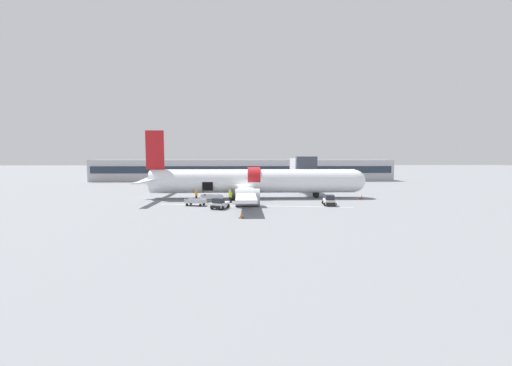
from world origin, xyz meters
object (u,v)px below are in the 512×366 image
(baggage_cart_loading, at_px, (212,198))
(ground_crew_loader_b, at_px, (196,195))
(ground_crew_loader_a, at_px, (230,195))
(ground_crew_driver, at_px, (231,197))
(baggage_tug_mid, at_px, (329,201))
(baggage_cart_queued, at_px, (196,202))
(baggage_tug_lead, at_px, (220,204))
(suitcase_on_tarmac_upright, at_px, (194,201))
(airplane, at_px, (251,182))

(baggage_cart_loading, xyz_separation_m, ground_crew_loader_b, (-2.54, 1.02, 0.39))
(baggage_cart_loading, bearing_deg, ground_crew_loader_b, 158.09)
(ground_crew_loader_a, relative_size, ground_crew_driver, 0.97)
(ground_crew_loader_a, xyz_separation_m, ground_crew_driver, (0.24, -2.58, 0.03))
(baggage_tug_mid, xyz_separation_m, ground_crew_loader_a, (-14.38, 5.65, 0.25))
(baggage_tug_mid, xyz_separation_m, baggage_cart_queued, (-18.97, 0.43, -0.20))
(baggage_tug_lead, xyz_separation_m, ground_crew_loader_b, (-4.31, 8.15, 0.30))
(baggage_cart_queued, xyz_separation_m, suitcase_on_tarmac_upright, (-0.63, 2.77, -0.17))
(airplane, distance_m, baggage_cart_queued, 11.70)
(baggage_tug_mid, relative_size, ground_crew_loader_b, 1.82)
(baggage_cart_queued, height_order, ground_crew_loader_b, ground_crew_loader_b)
(ground_crew_loader_b, relative_size, ground_crew_driver, 0.99)
(baggage_cart_loading, xyz_separation_m, baggage_cart_queued, (-1.81, -4.27, -0.08))
(baggage_cart_loading, bearing_deg, baggage_cart_queued, -112.95)
(airplane, distance_m, baggage_tug_mid, 14.14)
(baggage_tug_mid, bearing_deg, ground_crew_driver, 167.77)
(airplane, distance_m, suitcase_on_tarmac_upright, 10.51)
(baggage_tug_mid, bearing_deg, ground_crew_loader_a, 158.56)
(baggage_tug_lead, distance_m, ground_crew_loader_b, 9.22)
(ground_crew_loader_a, distance_m, ground_crew_driver, 2.59)
(ground_crew_loader_b, xyz_separation_m, suitcase_on_tarmac_upright, (0.10, -2.53, -0.64))
(airplane, xyz_separation_m, baggage_cart_loading, (-6.19, -3.95, -2.23))
(baggage_cart_queued, relative_size, ground_crew_loader_a, 2.18)
(airplane, height_order, ground_crew_loader_b, airplane)
(baggage_cart_loading, distance_m, ground_crew_loader_b, 2.77)
(baggage_cart_queued, height_order, ground_crew_driver, ground_crew_driver)
(ground_crew_loader_b, height_order, suitcase_on_tarmac_upright, ground_crew_loader_b)
(baggage_tug_lead, relative_size, ground_crew_driver, 1.65)
(baggage_tug_lead, distance_m, ground_crew_driver, 5.63)
(airplane, bearing_deg, baggage_tug_mid, -38.28)
(baggage_tug_lead, bearing_deg, ground_crew_driver, 77.21)
(ground_crew_loader_a, relative_size, suitcase_on_tarmac_upright, 2.46)
(baggage_cart_queued, relative_size, ground_crew_driver, 2.11)
(airplane, bearing_deg, suitcase_on_tarmac_upright, -147.69)
(baggage_tug_lead, height_order, suitcase_on_tarmac_upright, baggage_tug_lead)
(baggage_tug_mid, xyz_separation_m, suitcase_on_tarmac_upright, (-19.60, 3.20, -0.37))
(baggage_tug_mid, xyz_separation_m, ground_crew_driver, (-14.14, 3.06, 0.28))
(ground_crew_loader_a, bearing_deg, baggage_cart_queued, -131.36)
(ground_crew_loader_a, relative_size, ground_crew_loader_b, 0.98)
(baggage_cart_queued, distance_m, suitcase_on_tarmac_upright, 2.85)
(baggage_cart_loading, distance_m, ground_crew_driver, 3.46)
(ground_crew_driver, bearing_deg, suitcase_on_tarmac_upright, 178.55)
(airplane, bearing_deg, ground_crew_loader_a, -138.51)
(airplane, bearing_deg, baggage_cart_queued, -134.19)
(baggage_cart_loading, relative_size, baggage_cart_queued, 1.14)
(airplane, height_order, ground_crew_loader_a, airplane)
(ground_crew_driver, bearing_deg, baggage_cart_loading, 151.45)
(baggage_tug_lead, height_order, baggage_cart_queued, baggage_tug_lead)
(ground_crew_driver, height_order, suitcase_on_tarmac_upright, ground_crew_driver)
(airplane, height_order, baggage_cart_loading, airplane)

